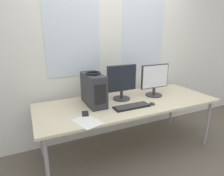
{
  "coord_description": "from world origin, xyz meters",
  "views": [
    {
      "loc": [
        -1.16,
        -1.53,
        1.57
      ],
      "look_at": [
        -0.24,
        0.45,
        0.93
      ],
      "focal_mm": 30.0,
      "sensor_mm": 36.0,
      "label": 1
    }
  ],
  "objects": [
    {
      "name": "headphones",
      "position": [
        -0.44,
        0.56,
        1.11
      ],
      "size": [
        0.18,
        0.18,
        0.03
      ],
      "color": "black",
      "rests_on": "pc_tower"
    },
    {
      "name": "desk",
      "position": [
        0.0,
        0.45,
        0.68
      ],
      "size": [
        2.34,
        0.9,
        0.71
      ],
      "color": "beige",
      "rests_on": "ground_plane"
    },
    {
      "name": "cell_phone",
      "position": [
        -0.63,
        0.31,
        0.72
      ],
      "size": [
        0.1,
        0.15,
        0.01
      ],
      "rotation": [
        0.0,
        0.0,
        -0.24
      ],
      "color": "#232328",
      "rests_on": "desk"
    },
    {
      "name": "monitor_main",
      "position": [
        -0.04,
        0.57,
        0.95
      ],
      "size": [
        0.42,
        0.23,
        0.46
      ],
      "color": "#333338",
      "rests_on": "desk"
    },
    {
      "name": "pc_tower",
      "position": [
        -0.44,
        0.56,
        0.91
      ],
      "size": [
        0.2,
        0.47,
        0.38
      ],
      "color": "#2D2D33",
      "rests_on": "desk"
    },
    {
      "name": "mouse",
      "position": [
        0.22,
        0.23,
        0.73
      ],
      "size": [
        0.06,
        0.08,
        0.02
      ],
      "color": "#2D2D2D",
      "rests_on": "desk"
    },
    {
      "name": "paper_sheet_left",
      "position": [
        -0.66,
        0.13,
        0.72
      ],
      "size": [
        0.29,
        0.34,
        0.0
      ],
      "rotation": [
        0.0,
        0.0,
        0.3
      ],
      "color": "white",
      "rests_on": "desk"
    },
    {
      "name": "monitor_right_near",
      "position": [
        0.45,
        0.51,
        0.95
      ],
      "size": [
        0.43,
        0.23,
        0.45
      ],
      "color": "#333338",
      "rests_on": "desk"
    },
    {
      "name": "ground_plane",
      "position": [
        0.0,
        0.0,
        0.0
      ],
      "size": [
        14.0,
        14.0,
        0.0
      ],
      "primitive_type": "plane",
      "color": "#665B51"
    },
    {
      "name": "wall_back",
      "position": [
        0.0,
        1.03,
        1.35
      ],
      "size": [
        8.0,
        0.07,
        2.7
      ],
      "color": "silver",
      "rests_on": "ground_plane"
    },
    {
      "name": "keyboard",
      "position": [
        -0.06,
        0.26,
        0.73
      ],
      "size": [
        0.45,
        0.15,
        0.02
      ],
      "color": "black",
      "rests_on": "desk"
    }
  ]
}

